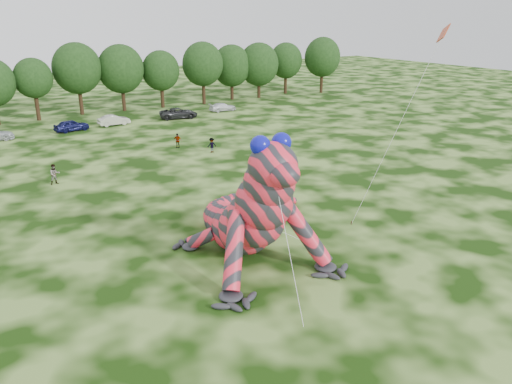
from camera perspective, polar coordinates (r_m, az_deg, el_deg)
The scene contains 19 objects.
ground at distance 25.65m, azimuth -3.18°, elevation -14.30°, with size 240.00×240.00×0.00m, color #16330A.
inflatable_gecko at distance 30.99m, azimuth -2.30°, elevation 0.59°, with size 14.13×16.77×8.39m, color #F2273E, non-canonical shape.
flying_kite at distance 33.59m, azimuth 19.90°, elevation 15.22°, with size 3.64×4.27×14.21m.
tree_9 at distance 77.52m, azimuth -23.97°, elevation 10.65°, with size 5.27×4.74×8.68m, color black, non-canonical shape.
tree_10 at distance 79.77m, azimuth -19.65°, elevation 12.07°, with size 7.09×6.38×10.50m, color black, non-canonical shape.
tree_11 at distance 81.07m, azimuth -15.10°, elevation 12.47°, with size 7.01×6.31×10.07m, color black, non-canonical shape.
tree_12 at distance 82.76m, azimuth -10.78°, elevation 12.55°, with size 5.99×5.39×8.97m, color black, non-canonical shape.
tree_13 at distance 85.00m, azimuth -6.07°, elevation 13.35°, with size 6.83×6.15×10.13m, color black, non-canonical shape.
tree_14 at distance 89.37m, azimuth -2.79°, elevation 13.51°, with size 6.82×6.14×9.40m, color black, non-canonical shape.
tree_15 at distance 91.11m, azimuth 0.34°, elevation 13.72°, with size 7.17×6.45×9.63m, color black, non-canonical shape.
tree_16 at distance 96.32m, azimuth 3.42°, elevation 13.94°, with size 6.26×5.63×9.37m, color black, non-canonical shape.
tree_17 at distance 98.07m, azimuth 7.57°, elevation 14.18°, with size 6.98×6.28×10.30m, color black, non-canonical shape.
car_4 at distance 69.09m, azimuth -20.34°, elevation 7.15°, with size 1.75×4.36×1.49m, color #13154A.
car_5 at distance 71.05m, azimuth -15.94°, elevation 7.90°, with size 1.48×4.23×1.39m, color #B8B6A8.
car_6 at distance 73.86m, azimuth -8.84°, elevation 8.89°, with size 2.51×5.45×1.52m, color #242426.
car_7 at distance 78.93m, azimuth -3.83°, elevation 9.67°, with size 1.74×4.29×1.24m, color silver.
spectator_3 at distance 57.25m, azimuth -8.97°, elevation 5.83°, with size 0.97×0.40×1.65m, color gray.
spectator_1 at distance 47.68m, azimuth -22.02°, elevation 1.90°, with size 0.89×0.70×1.84m, color gray.
spectator_2 at distance 54.84m, azimuth -5.08°, elevation 5.36°, with size 1.05×0.60×1.62m, color gray.
Camera 1 is at (-10.11, -18.71, 14.34)m, focal length 35.00 mm.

